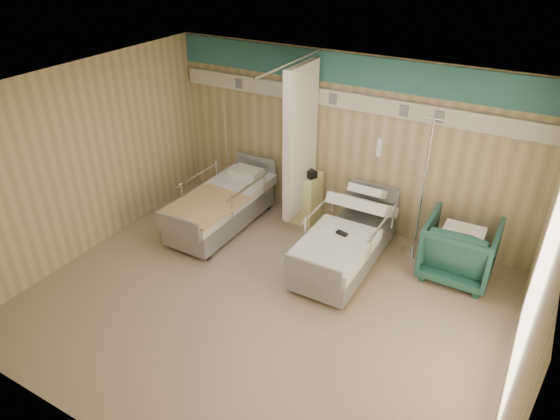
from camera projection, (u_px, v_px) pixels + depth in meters
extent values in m
cube|color=#89745E|center=(263.00, 302.00, 6.66)|extent=(6.00, 5.00, 0.00)
cube|color=tan|center=(345.00, 143.00, 7.84)|extent=(6.00, 0.04, 2.80)
cube|color=tan|center=(101.00, 345.00, 4.08)|extent=(6.00, 0.04, 2.80)
cube|color=tan|center=(86.00, 161.00, 7.26)|extent=(0.04, 5.00, 2.80)
cube|color=tan|center=(534.00, 292.00, 4.67)|extent=(0.04, 5.00, 2.80)
cube|color=white|center=(259.00, 97.00, 5.27)|extent=(6.00, 5.00, 0.04)
cube|color=#2E6A6C|center=(349.00, 69.00, 7.26)|extent=(6.00, 0.04, 0.45)
cube|color=beige|center=(346.00, 100.00, 7.46)|extent=(5.88, 0.08, 0.25)
cylinder|color=silver|center=(290.00, 64.00, 6.70)|extent=(0.03, 1.80, 0.03)
cube|color=silver|center=(300.00, 142.00, 7.59)|extent=(0.12, 0.90, 2.35)
cube|color=#EFEC95|center=(303.00, 197.00, 8.34)|extent=(0.50, 0.48, 0.85)
imported|color=#1E4C45|center=(459.00, 249.00, 6.98)|extent=(0.95, 0.97, 0.88)
cube|color=white|center=(466.00, 222.00, 6.70)|extent=(0.56, 0.50, 0.06)
cylinder|color=silver|center=(413.00, 252.00, 7.66)|extent=(0.39, 0.39, 0.03)
cylinder|color=silver|center=(423.00, 191.00, 7.13)|extent=(0.03, 0.03, 2.15)
cylinder|color=silver|center=(434.00, 119.00, 6.59)|extent=(0.26, 0.03, 0.03)
cylinder|color=silver|center=(230.00, 196.00, 9.22)|extent=(0.33, 0.33, 0.03)
cylinder|color=silver|center=(227.00, 151.00, 8.76)|extent=(0.03, 0.03, 1.84)
cylinder|color=silver|center=(224.00, 100.00, 8.31)|extent=(0.22, 0.03, 0.03)
cube|color=black|center=(342.00, 233.00, 6.95)|extent=(0.17, 0.10, 0.04)
cube|color=tan|center=(205.00, 205.00, 7.63)|extent=(0.98, 1.20, 0.04)
cube|color=black|center=(310.00, 173.00, 8.01)|extent=(0.25, 0.21, 0.12)
cylinder|color=white|center=(297.00, 168.00, 8.19)|extent=(0.10, 0.10, 0.12)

